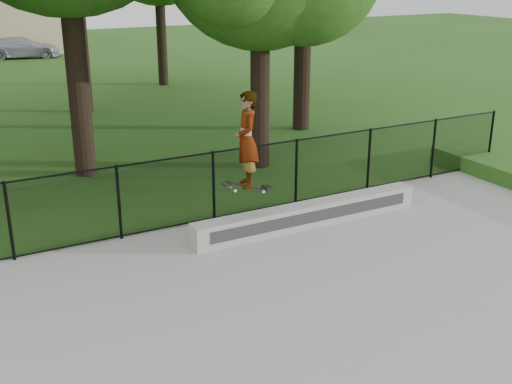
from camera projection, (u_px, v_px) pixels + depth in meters
ground at (402, 369)px, 8.56m from camera, size 100.00×100.00×0.00m
concrete_slab at (402, 368)px, 8.55m from camera, size 14.00×12.00×0.06m
grind_ledge at (309, 215)px, 13.06m from camera, size 5.12×0.40×0.48m
car_c at (22, 48)px, 37.13m from camera, size 4.03×2.40×1.19m
skater_airborne at (247, 141)px, 11.77m from camera, size 0.80×0.75×2.01m
chainlink_fence at (214, 186)px, 13.18m from camera, size 16.06×0.06×1.50m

